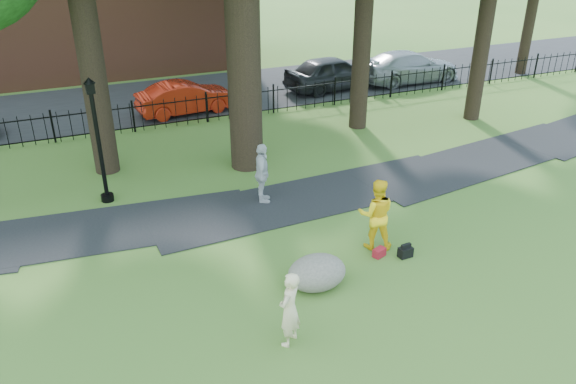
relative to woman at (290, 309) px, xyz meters
name	(u,v)px	position (x,y,z in m)	size (l,w,h in m)	color
ground	(344,271)	(2.23, 1.80, -0.83)	(120.00, 120.00, 0.00)	#3B6222
footpath	(312,198)	(3.23, 5.70, -0.83)	(36.00, 2.60, 0.03)	black
street	(184,97)	(2.23, 17.80, -0.83)	(80.00, 7.00, 0.02)	black
iron_fence	(207,108)	(2.23, 13.80, -0.23)	(44.00, 0.04, 1.20)	black
woman	(290,309)	(0.00, 0.00, 0.00)	(0.61, 0.40, 1.66)	beige
man	(376,214)	(3.50, 2.50, 0.13)	(0.93, 0.73, 1.92)	yellow
pedestrian	(262,174)	(1.73, 6.04, 0.10)	(1.09, 0.45, 1.86)	#B6B6BB
boulder	(317,270)	(1.36, 1.55, -0.42)	(1.41, 1.06, 0.82)	slate
lamppost	(99,143)	(-2.57, 7.98, 1.04)	(0.38, 0.38, 3.81)	black
backpack	(405,252)	(3.97, 1.75, -0.70)	(0.36, 0.22, 0.27)	black
red_bag	(379,252)	(3.37, 2.04, -0.72)	(0.33, 0.20, 0.22)	maroon
red_sedan	(186,98)	(1.73, 15.30, -0.14)	(1.47, 4.22, 1.39)	#AB1E0D
grey_car	(333,73)	(9.32, 16.11, 0.01)	(1.97, 4.91, 1.67)	black
silver_car	(409,67)	(13.57, 15.80, -0.04)	(2.22, 5.45, 1.58)	gray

